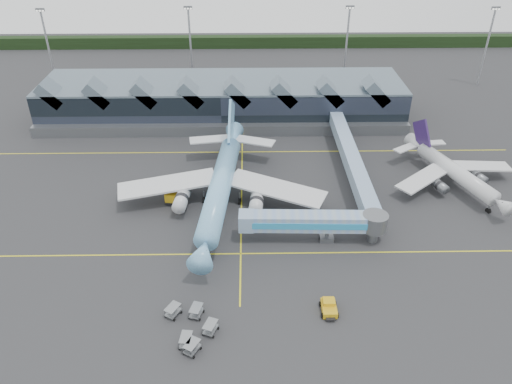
{
  "coord_description": "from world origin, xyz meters",
  "views": [
    {
      "loc": [
        1.46,
        -72.02,
        52.51
      ],
      "look_at": [
        2.7,
        3.1,
        5.0
      ],
      "focal_mm": 35.0,
      "sensor_mm": 36.0,
      "label": 1
    }
  ],
  "objects_px": {
    "jet_bridge": "(321,222)",
    "regional_jet": "(452,170)",
    "fuel_truck": "(177,188)",
    "pushback_tug": "(329,307)",
    "main_airliner": "(221,183)"
  },
  "relations": [
    {
      "from": "fuel_truck",
      "to": "pushback_tug",
      "type": "distance_m",
      "value": 40.09
    },
    {
      "from": "jet_bridge",
      "to": "fuel_truck",
      "type": "relative_size",
      "value": 2.87
    },
    {
      "from": "main_airliner",
      "to": "fuel_truck",
      "type": "distance_m",
      "value": 9.51
    },
    {
      "from": "regional_jet",
      "to": "pushback_tug",
      "type": "distance_m",
      "value": 45.41
    },
    {
      "from": "jet_bridge",
      "to": "pushback_tug",
      "type": "bearing_deg",
      "value": -91.07
    },
    {
      "from": "fuel_truck",
      "to": "pushback_tug",
      "type": "relative_size",
      "value": 2.26
    },
    {
      "from": "main_airliner",
      "to": "pushback_tug",
      "type": "distance_m",
      "value": 33.18
    },
    {
      "from": "jet_bridge",
      "to": "main_airliner",
      "type": "bearing_deg",
      "value": 146.82
    },
    {
      "from": "main_airliner",
      "to": "pushback_tug",
      "type": "height_order",
      "value": "main_airliner"
    },
    {
      "from": "jet_bridge",
      "to": "fuel_truck",
      "type": "distance_m",
      "value": 29.88
    },
    {
      "from": "jet_bridge",
      "to": "regional_jet",
      "type": "bearing_deg",
      "value": 34.15
    },
    {
      "from": "jet_bridge",
      "to": "pushback_tug",
      "type": "xyz_separation_m",
      "value": [
        -0.83,
        -16.58,
        -2.94
      ]
    },
    {
      "from": "regional_jet",
      "to": "jet_bridge",
      "type": "bearing_deg",
      "value": -167.55
    },
    {
      "from": "regional_jet",
      "to": "fuel_truck",
      "type": "xyz_separation_m",
      "value": [
        -54.43,
        -3.38,
        -1.59
      ]
    },
    {
      "from": "jet_bridge",
      "to": "fuel_truck",
      "type": "xyz_separation_m",
      "value": [
        -25.96,
        14.65,
        -2.07
      ]
    }
  ]
}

